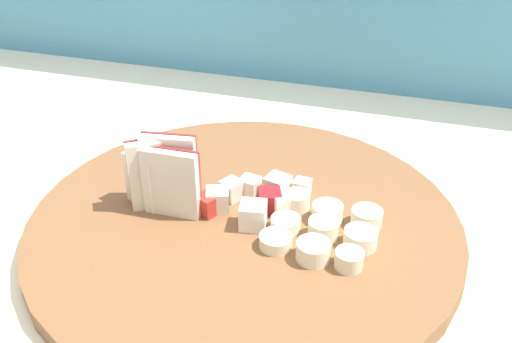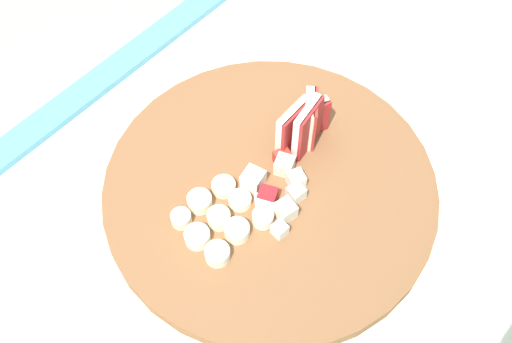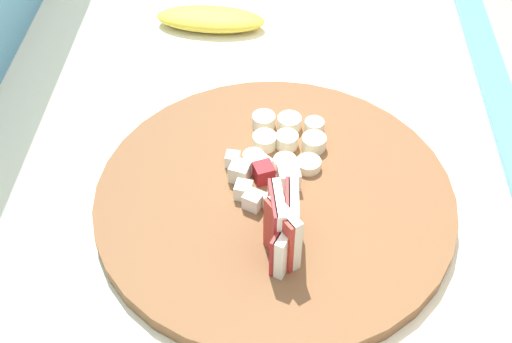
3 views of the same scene
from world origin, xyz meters
The scene contains 5 objects.
cutting_board centered at (-0.01, -0.03, 0.90)m, with size 0.37×0.37×0.02m, color brown.
apple_wedge_fan centered at (-0.09, -0.04, 0.94)m, with size 0.07×0.04×0.07m.
apple_dice_pile centered at (-0.01, -0.02, 0.92)m, with size 0.09×0.08×0.02m.
banana_slice_rows centered at (0.06, -0.04, 0.91)m, with size 0.09×0.09×0.02m.
banana_peel centered at (0.32, 0.07, 0.90)m, with size 0.15×0.06×0.03m, color gold.
Camera 3 is at (-0.48, -0.04, 1.42)m, focal length 46.99 mm.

